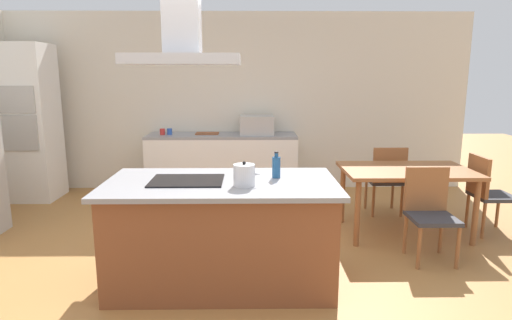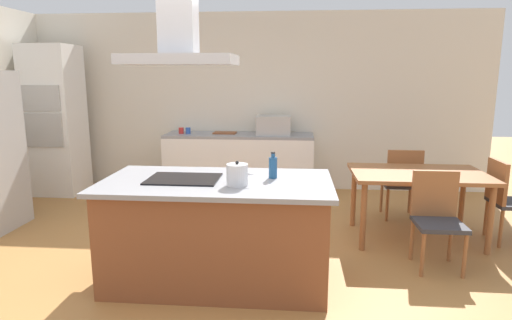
{
  "view_description": "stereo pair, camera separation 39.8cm",
  "coord_description": "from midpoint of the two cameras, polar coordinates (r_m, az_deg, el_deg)",
  "views": [
    {
      "loc": [
        0.24,
        -3.5,
        1.77
      ],
      "look_at": [
        0.3,
        0.4,
        1.0
      ],
      "focal_mm": 30.33,
      "sensor_mm": 36.0,
      "label": 1
    },
    {
      "loc": [
        0.64,
        -3.49,
        1.77
      ],
      "look_at": [
        0.3,
        0.4,
        1.0
      ],
      "focal_mm": 30.33,
      "sensor_mm": 36.0,
      "label": 2
    }
  ],
  "objects": [
    {
      "name": "coffee_mug_red",
      "position": [
        6.58,
        -13.94,
        3.63
      ],
      "size": [
        0.08,
        0.08,
        0.09
      ],
      "primitive_type": "cylinder",
      "color": "red",
      "rests_on": "back_counter"
    },
    {
      "name": "cutting_board",
      "position": [
        6.54,
        -8.19,
        3.49
      ],
      "size": [
        0.34,
        0.24,
        0.02
      ],
      "primitive_type": "cube",
      "color": "brown",
      "rests_on": "back_counter"
    },
    {
      "name": "kitchen_island",
      "position": [
        3.76,
        -7.59,
        -9.43
      ],
      "size": [
        1.93,
        1.03,
        0.9
      ],
      "color": "brown",
      "rests_on": "ground"
    },
    {
      "name": "countertop_microwave",
      "position": [
        6.42,
        -1.68,
        4.63
      ],
      "size": [
        0.5,
        0.38,
        0.28
      ],
      "primitive_type": "cube",
      "color": "#B2AFAA",
      "rests_on": "back_counter"
    },
    {
      "name": "ground",
      "position": [
        5.32,
        -5.57,
        -8.32
      ],
      "size": [
        16.0,
        16.0,
        0.0
      ],
      "primitive_type": "plane",
      "color": "#AD753D"
    },
    {
      "name": "dining_table",
      "position": [
        5.02,
        17.07,
        -2.05
      ],
      "size": [
        1.4,
        0.9,
        0.75
      ],
      "color": "#995B33",
      "rests_on": "ground"
    },
    {
      "name": "chair_facing_back_wall",
      "position": [
        5.67,
        14.95,
        -2.08
      ],
      "size": [
        0.42,
        0.42,
        0.89
      ],
      "color": "#333338",
      "rests_on": "ground"
    },
    {
      "name": "chair_at_right_end",
      "position": [
        5.4,
        26.27,
        -3.53
      ],
      "size": [
        0.42,
        0.42,
        0.89
      ],
      "color": "#333338",
      "rests_on": "ground"
    },
    {
      "name": "cooktop",
      "position": [
        3.68,
        -12.17,
        -2.7
      ],
      "size": [
        0.6,
        0.44,
        0.01
      ],
      "primitive_type": "cube",
      "color": "black",
      "rests_on": "kitchen_island"
    },
    {
      "name": "back_counter",
      "position": [
        6.54,
        -6.21,
        -0.54
      ],
      "size": [
        2.21,
        0.62,
        0.9
      ],
      "color": "white",
      "rests_on": "ground"
    },
    {
      "name": "range_hood",
      "position": [
        3.59,
        -12.98,
        16.18
      ],
      "size": [
        0.9,
        0.55,
        0.78
      ],
      "color": "#ADADB2"
    },
    {
      "name": "coffee_mug_blue",
      "position": [
        6.57,
        -13.05,
        3.67
      ],
      "size": [
        0.08,
        0.08,
        0.09
      ],
      "primitive_type": "cylinder",
      "color": "#2D56B2",
      "rests_on": "back_counter"
    },
    {
      "name": "olive_oil_bottle",
      "position": [
        3.7,
        -0.37,
        -0.93
      ],
      "size": [
        0.07,
        0.07,
        0.23
      ],
      "color": "navy",
      "rests_on": "kitchen_island"
    },
    {
      "name": "wall_oven_stack",
      "position": [
        7.03,
        -29.29,
        4.28
      ],
      "size": [
        0.7,
        0.66,
        2.2
      ],
      "color": "white",
      "rests_on": "ground"
    },
    {
      "name": "wall_back",
      "position": [
        6.78,
        -4.58,
        7.58
      ],
      "size": [
        7.2,
        0.1,
        2.7
      ],
      "primitive_type": "cube",
      "color": "beige",
      "rests_on": "ground"
    },
    {
      "name": "chair_facing_island",
      "position": [
        4.45,
        19.55,
        -5.99
      ],
      "size": [
        0.42,
        0.42,
        0.89
      ],
      "color": "#333338",
      "rests_on": "ground"
    },
    {
      "name": "tea_kettle",
      "position": [
        3.44,
        -4.86,
        -2.04
      ],
      "size": [
        0.22,
        0.17,
        0.2
      ],
      "color": "silver",
      "rests_on": "kitchen_island"
    }
  ]
}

